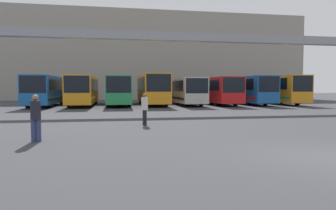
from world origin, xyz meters
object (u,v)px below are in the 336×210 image
(bus_slot_2, at_px, (118,89))
(bus_slot_4, at_px, (185,90))
(bus_slot_6, at_px, (243,89))
(bus_slot_5, at_px, (217,89))
(bus_slot_1, at_px, (84,89))
(pedestrian_far_center, at_px, (145,108))
(bus_slot_3, at_px, (152,88))
(pedestrian_near_left, at_px, (36,117))
(bus_slot_7, at_px, (274,88))
(bus_slot_0, at_px, (46,89))

(bus_slot_2, height_order, bus_slot_4, bus_slot_2)
(bus_slot_4, height_order, bus_slot_6, bus_slot_6)
(bus_slot_4, relative_size, bus_slot_5, 0.99)
(bus_slot_1, bearing_deg, pedestrian_far_center, -74.78)
(bus_slot_5, bearing_deg, bus_slot_2, 178.60)
(bus_slot_6, bearing_deg, bus_slot_2, -176.58)
(bus_slot_6, bearing_deg, bus_slot_3, -176.03)
(bus_slot_3, distance_m, bus_slot_4, 3.76)
(pedestrian_far_center, bearing_deg, pedestrian_near_left, -53.61)
(bus_slot_1, height_order, pedestrian_near_left, bus_slot_1)
(pedestrian_near_left, bearing_deg, bus_slot_7, -137.95)
(bus_slot_2, bearing_deg, bus_slot_3, 1.75)
(bus_slot_2, distance_m, pedestrian_near_left, 22.30)
(bus_slot_0, distance_m, pedestrian_near_left, 22.27)
(bus_slot_7, relative_size, pedestrian_near_left, 6.86)
(bus_slot_4, height_order, pedestrian_far_center, bus_slot_4)
(bus_slot_4, bearing_deg, bus_slot_3, 173.25)
(pedestrian_near_left, bearing_deg, bus_slot_1, -92.19)
(bus_slot_0, relative_size, pedestrian_far_center, 6.22)
(bus_slot_0, distance_m, bus_slot_5, 18.63)
(bus_slot_3, xyz_separation_m, pedestrian_far_center, (-2.50, -18.02, -1.05))
(bus_slot_2, height_order, pedestrian_near_left, bus_slot_2)
(bus_slot_0, relative_size, bus_slot_7, 0.88)
(bus_slot_4, relative_size, pedestrian_near_left, 6.00)
(bus_slot_0, distance_m, pedestrian_far_center, 19.68)
(bus_slot_3, bearing_deg, bus_slot_4, -6.75)
(bus_slot_4, xyz_separation_m, bus_slot_7, (11.18, 0.72, 0.18))
(bus_slot_1, xyz_separation_m, bus_slot_2, (3.73, -0.29, -0.02))
(bus_slot_6, bearing_deg, bus_slot_4, -170.73)
(bus_slot_7, bearing_deg, bus_slot_4, -176.31)
(bus_slot_1, height_order, bus_slot_3, bus_slot_3)
(bus_slot_2, height_order, bus_slot_3, bus_slot_3)
(bus_slot_2, bearing_deg, pedestrian_near_left, -97.77)
(bus_slot_0, distance_m, bus_slot_4, 14.91)
(bus_slot_2, xyz_separation_m, bus_slot_6, (14.90, 0.89, 0.06))
(bus_slot_1, xyz_separation_m, pedestrian_far_center, (4.95, -18.20, -0.94))
(bus_slot_4, bearing_deg, bus_slot_5, 0.84)
(bus_slot_1, xyz_separation_m, pedestrian_near_left, (0.71, -22.36, -0.91))
(bus_slot_4, xyz_separation_m, pedestrian_near_left, (-10.46, -21.75, -0.82))
(bus_slot_4, bearing_deg, bus_slot_6, 9.27)
(bus_slot_3, xyz_separation_m, bus_slot_6, (11.18, 0.78, -0.08))
(bus_slot_0, distance_m, bus_slot_7, 26.09)
(bus_slot_2, xyz_separation_m, bus_slot_3, (3.73, 0.11, 0.13))
(bus_slot_7, distance_m, pedestrian_near_left, 31.21)
(bus_slot_3, bearing_deg, pedestrian_near_left, -106.89)
(bus_slot_0, height_order, bus_slot_4, bus_slot_0)
(bus_slot_7, bearing_deg, bus_slot_3, -178.92)
(bus_slot_1, relative_size, bus_slot_4, 1.12)
(bus_slot_5, distance_m, bus_slot_6, 3.90)
(bus_slot_1, bearing_deg, bus_slot_7, 0.27)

